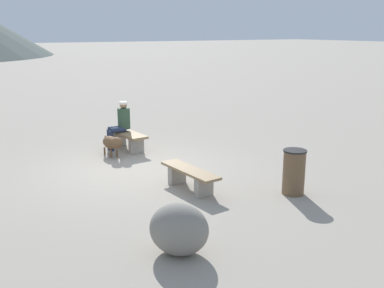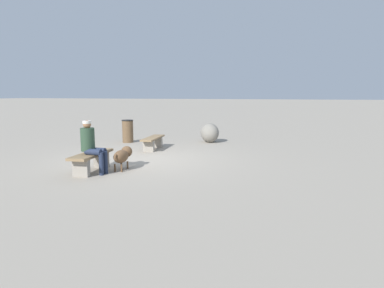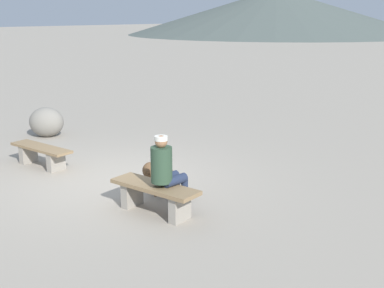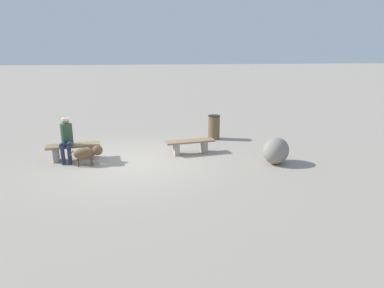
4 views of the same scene
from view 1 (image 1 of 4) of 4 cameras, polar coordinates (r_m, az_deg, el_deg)
name	(u,v)px [view 1 (image 1 of 4)]	position (r m, az deg, el deg)	size (l,w,h in m)	color
ground	(136,170)	(10.27, -7.20, -3.37)	(210.00, 210.00, 0.06)	#9E9384
bench_left	(190,176)	(8.83, -0.28, -4.14)	(1.57, 0.53, 0.42)	gray
bench_right	(127,138)	(11.88, -8.35, 0.80)	(1.54, 0.59, 0.47)	gray
seated_person	(121,122)	(11.89, -9.15, 2.82)	(0.34, 0.62, 1.27)	#2D4733
dog	(112,143)	(11.24, -10.24, 0.16)	(0.89, 0.36, 0.55)	brown
trash_bin	(294,172)	(8.77, 12.97, -3.53)	(0.45, 0.45, 0.88)	brown
boulder	(179,229)	(6.35, -1.68, -10.90)	(0.69, 0.86, 0.75)	gray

